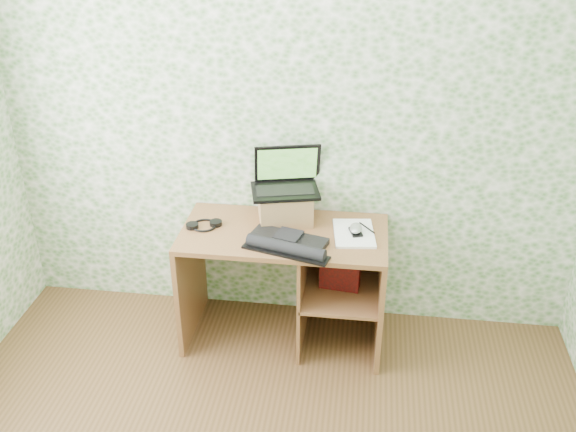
# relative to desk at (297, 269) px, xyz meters

# --- Properties ---
(wall_back) EXTENTS (3.50, 0.00, 3.50)m
(wall_back) POSITION_rel_desk_xyz_m (-0.08, 0.28, 0.82)
(wall_back) COLOR white
(wall_back) RESTS_ON ground
(desk) EXTENTS (1.20, 0.60, 0.75)m
(desk) POSITION_rel_desk_xyz_m (0.00, 0.00, 0.00)
(desk) COLOR brown
(desk) RESTS_ON floor
(riser) EXTENTS (0.36, 0.32, 0.18)m
(riser) POSITION_rel_desk_xyz_m (-0.09, 0.12, 0.36)
(riser) COLOR olive
(riser) RESTS_ON desk
(laptop) EXTENTS (0.44, 0.36, 0.26)m
(laptop) POSITION_rel_desk_xyz_m (-0.09, 0.16, 0.52)
(laptop) COLOR black
(laptop) RESTS_ON riser
(keyboard) EXTENTS (0.50, 0.37, 0.07)m
(keyboard) POSITION_rel_desk_xyz_m (-0.04, -0.19, 0.29)
(keyboard) COLOR black
(keyboard) RESTS_ON desk
(headphones) EXTENTS (0.20, 0.20, 0.03)m
(headphones) POSITION_rel_desk_xyz_m (-0.55, -0.03, 0.28)
(headphones) COLOR black
(headphones) RESTS_ON desk
(notepad) EXTENTS (0.26, 0.35, 0.02)m
(notepad) POSITION_rel_desk_xyz_m (0.33, -0.01, 0.28)
(notepad) COLOR white
(notepad) RESTS_ON desk
(mouse) EXTENTS (0.10, 0.13, 0.04)m
(mouse) POSITION_rel_desk_xyz_m (0.34, -0.01, 0.30)
(mouse) COLOR #B4B4B6
(mouse) RESTS_ON notepad
(pen) EXTENTS (0.09, 0.12, 0.01)m
(pen) POSITION_rel_desk_xyz_m (0.40, 0.05, 0.29)
(pen) COLOR black
(pen) RESTS_ON notepad
(red_box) EXTENTS (0.24, 0.10, 0.28)m
(red_box) POSITION_rel_desk_xyz_m (0.26, -0.03, 0.05)
(red_box) COLOR maroon
(red_box) RESTS_ON desk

